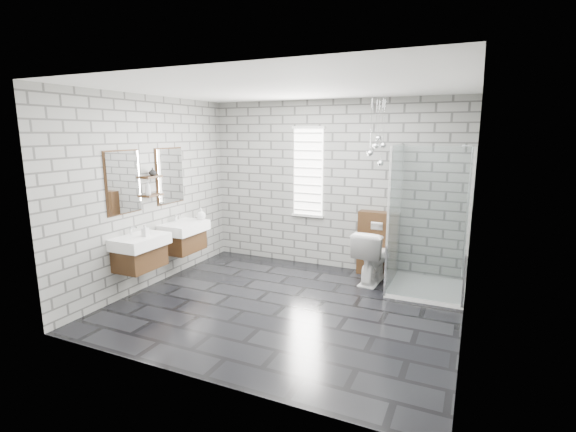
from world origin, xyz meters
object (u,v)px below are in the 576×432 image
Objects in this scene: shower_enclosure at (420,258)px; vanity_right at (182,228)px; vanity_left at (138,243)px; toilet at (372,256)px; cistern_panel at (377,243)px.

vanity_right is at bearing -167.02° from shower_enclosure.
vanity_left is 1.00× the size of vanity_right.
vanity_left is 0.77× the size of shower_enclosure.
vanity_right is 2.89m from toilet.
shower_enclosure reaches higher than toilet.
shower_enclosure is at bearing 170.33° from toilet.
toilet is (2.71, 0.95, -0.36)m from vanity_right.
vanity_right is 1.98× the size of toilet.
cistern_panel is at bearing 143.59° from shower_enclosure.
toilet is at bearing -90.00° from cistern_panel.
vanity_left is at bearing -153.49° from shower_enclosure.
shower_enclosure reaches higher than cistern_panel.
shower_enclosure is 0.73m from toilet.
cistern_panel reaches higher than toilet.
vanity_left reaches higher than toilet.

